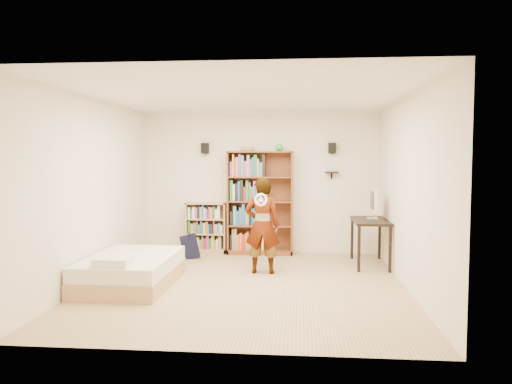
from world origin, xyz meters
TOP-DOWN VIEW (x-y plane):
  - ground at (0.00, 0.00)m, footprint 4.50×5.00m
  - room_shell at (0.00, 0.00)m, footprint 4.52×5.02m
  - crown_molding at (0.00, 0.00)m, footprint 4.50×5.00m
  - speaker_left at (-1.05, 2.40)m, footprint 0.14×0.12m
  - speaker_right at (1.35, 2.40)m, footprint 0.14×0.12m
  - wall_shelf at (1.35, 2.41)m, footprint 0.25×0.16m
  - tall_bookshelf at (0.01, 2.32)m, footprint 1.23×0.36m
  - low_bookshelf at (-1.03, 2.36)m, footprint 0.77×0.29m
  - computer_desk at (1.94, 1.50)m, footprint 0.57×1.14m
  - imac at (2.00, 1.62)m, footprint 0.11×0.52m
  - daybed at (-1.64, -0.17)m, footprint 1.17×1.81m
  - person at (0.17, 0.76)m, footprint 0.55×0.36m
  - wii_wheel at (0.17, 0.48)m, footprint 0.20×0.08m
  - navy_bag at (-1.22, 1.78)m, footprint 0.38×0.30m

SIDE VIEW (x-z plane):
  - ground at x=0.00m, z-range -0.01..0.01m
  - navy_bag at x=-1.22m, z-range 0.00..0.44m
  - daybed at x=-1.64m, z-range 0.00..0.53m
  - computer_desk at x=1.94m, z-range 0.00..0.78m
  - low_bookshelf at x=-1.03m, z-range 0.00..0.96m
  - person at x=0.17m, z-range 0.00..1.51m
  - tall_bookshelf at x=0.01m, z-range 0.00..1.94m
  - imac at x=2.00m, z-range 0.78..1.29m
  - wii_wheel at x=0.17m, z-range 1.08..1.29m
  - wall_shelf at x=1.35m, z-range 1.54..1.56m
  - room_shell at x=0.00m, z-range 0.41..3.12m
  - speaker_left at x=-1.05m, z-range 1.90..2.10m
  - speaker_right at x=1.35m, z-range 1.90..2.10m
  - crown_molding at x=0.00m, z-range 2.64..2.70m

